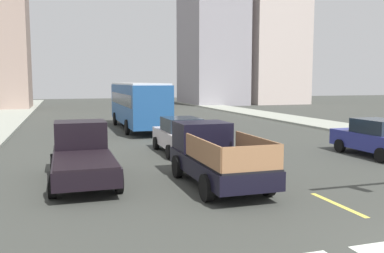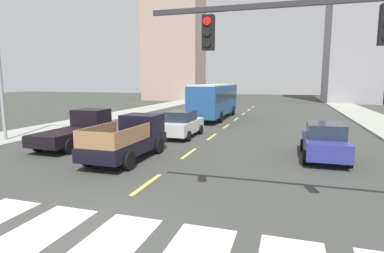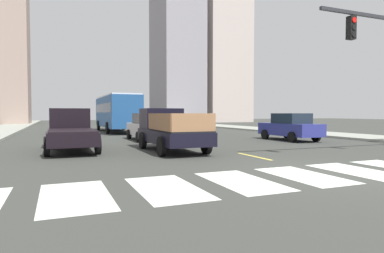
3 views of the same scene
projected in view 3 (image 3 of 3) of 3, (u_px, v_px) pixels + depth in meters
name	position (u px, v px, depth m)	size (l,w,h in m)	color
ground_plane	(331.00, 173.00, 9.49)	(160.00, 160.00, 0.00)	#3A3D37
sidewalk_right	(284.00, 131.00, 30.83)	(3.92, 110.00, 0.15)	#9CA192
crosswalk_stripe_1	(75.00, 196.00, 6.85)	(1.39, 2.85, 0.01)	silver
crosswalk_stripe_2	(166.00, 188.00, 7.61)	(1.39, 2.85, 0.01)	silver
crosswalk_stripe_3	(241.00, 181.00, 8.36)	(1.39, 2.85, 0.01)	silver
crosswalk_stripe_4	(303.00, 176.00, 9.12)	(1.39, 2.85, 0.01)	silver
crosswalk_stripe_5	(356.00, 171.00, 9.87)	(1.39, 2.85, 0.01)	silver
lane_dash_0	(254.00, 156.00, 13.19)	(0.16, 2.40, 0.01)	#E2CF4A
lane_dash_1	(203.00, 145.00, 17.81)	(0.16, 2.40, 0.01)	#E2CF4A
lane_dash_2	(172.00, 139.00, 22.43)	(0.16, 2.40, 0.01)	#E2CF4A
lane_dash_3	(153.00, 134.00, 27.05)	(0.16, 2.40, 0.01)	#E2CF4A
lane_dash_4	(138.00, 131.00, 31.67)	(0.16, 2.40, 0.01)	#E2CF4A
lane_dash_5	(128.00, 129.00, 36.29)	(0.16, 2.40, 0.01)	#E2CF4A
lane_dash_6	(120.00, 127.00, 40.91)	(0.16, 2.40, 0.01)	#E2CF4A
lane_dash_7	(113.00, 126.00, 45.53)	(0.16, 2.40, 0.01)	#E2CF4A
pickup_stakebed	(169.00, 130.00, 15.37)	(2.18, 5.20, 1.96)	black
pickup_dark	(71.00, 130.00, 15.38)	(2.18, 5.20, 1.96)	black
city_bus	(116.00, 111.00, 30.66)	(2.72, 10.80, 3.32)	#204D87
sedan_near_right	(148.00, 127.00, 21.07)	(2.02, 4.40, 1.72)	silver
sedan_near_left	(290.00, 127.00, 20.99)	(2.02, 4.40, 1.72)	navy
block_mid_left	(221.00, 62.00, 67.80)	(8.90, 10.98, 24.49)	beige
block_mid_right	(177.00, 32.00, 64.04)	(7.84, 11.52, 34.81)	gray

